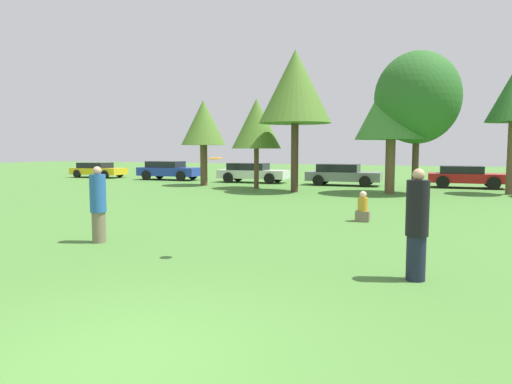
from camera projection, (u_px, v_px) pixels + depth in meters
ground_plane at (122, 357)px, 5.00m from camera, size 120.00×120.00×0.00m
person_thrower at (98, 205)px, 11.03m from camera, size 0.37×0.37×1.81m
person_catcher at (417, 225)px, 7.84m from camera, size 0.38×0.38×1.90m
frisbee at (215, 158)px, 9.30m from camera, size 0.27×0.26×0.05m
bystander_sitting at (363, 209)px, 14.29m from camera, size 0.42×0.35×0.94m
tree_0 at (203, 124)px, 27.86m from camera, size 2.67×2.67×5.10m
tree_1 at (256, 124)px, 25.74m from camera, size 2.74×2.74×4.96m
tree_2 at (295, 87)px, 23.46m from camera, size 3.67×3.67×7.18m
tree_3 at (392, 104)px, 22.78m from camera, size 3.50×3.50×6.17m
tree_4 at (417, 98)px, 22.50m from camera, size 4.06×4.06×6.89m
parked_car_yellow at (98, 170)px, 35.87m from camera, size 4.18×1.98×1.15m
parked_car_blue at (169, 170)px, 33.19m from camera, size 4.47×1.92×1.32m
parked_car_white at (252, 172)px, 30.56m from camera, size 4.57×1.89×1.28m
parked_car_grey at (342, 174)px, 28.22m from camera, size 4.44×1.99×1.29m
parked_car_red at (465, 176)px, 26.42m from camera, size 4.15×1.96×1.24m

